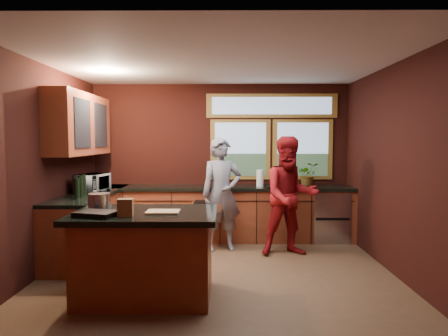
{
  "coord_description": "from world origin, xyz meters",
  "views": [
    {
      "loc": [
        0.11,
        -5.08,
        1.73
      ],
      "look_at": [
        0.07,
        0.4,
        1.34
      ],
      "focal_mm": 32.0,
      "sensor_mm": 36.0,
      "label": 1
    }
  ],
  "objects_px": {
    "stock_pot": "(99,201)",
    "person_grey": "(222,194)",
    "island": "(146,254)",
    "person_red": "(290,196)",
    "cutting_board": "(163,212)"
  },
  "relations": [
    {
      "from": "stock_pot",
      "to": "person_grey",
      "type": "bearing_deg",
      "value": 52.02
    },
    {
      "from": "island",
      "to": "person_red",
      "type": "xyz_separation_m",
      "value": [
        1.83,
        1.62,
        0.41
      ]
    },
    {
      "from": "person_red",
      "to": "stock_pot",
      "type": "distance_m",
      "value": 2.8
    },
    {
      "from": "person_red",
      "to": "cutting_board",
      "type": "height_order",
      "value": "person_red"
    },
    {
      "from": "cutting_board",
      "to": "person_red",
      "type": "bearing_deg",
      "value": 45.78
    },
    {
      "from": "person_grey",
      "to": "person_red",
      "type": "relative_size",
      "value": 0.99
    },
    {
      "from": "stock_pot",
      "to": "person_red",
      "type": "bearing_deg",
      "value": 31.77
    },
    {
      "from": "island",
      "to": "cutting_board",
      "type": "bearing_deg",
      "value": -14.04
    },
    {
      "from": "person_red",
      "to": "stock_pot",
      "type": "bearing_deg",
      "value": -156.48
    },
    {
      "from": "cutting_board",
      "to": "stock_pot",
      "type": "bearing_deg",
      "value": 165.07
    },
    {
      "from": "island",
      "to": "person_grey",
      "type": "distance_m",
      "value": 2.08
    },
    {
      "from": "person_grey",
      "to": "stock_pot",
      "type": "xyz_separation_m",
      "value": [
        -1.35,
        -1.73,
        0.16
      ]
    },
    {
      "from": "person_red",
      "to": "cutting_board",
      "type": "relative_size",
      "value": 5.08
    },
    {
      "from": "island",
      "to": "person_red",
      "type": "height_order",
      "value": "person_red"
    },
    {
      "from": "island",
      "to": "person_grey",
      "type": "xyz_separation_m",
      "value": [
        0.8,
        1.88,
        0.4
      ]
    }
  ]
}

